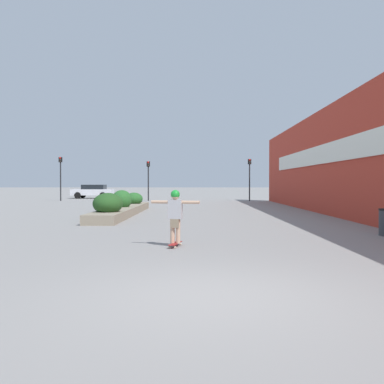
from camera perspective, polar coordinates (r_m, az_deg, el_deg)
The scene contains 10 objects.
ground_plane at distance 6.08m, azimuth 3.45°, elevation -13.65°, with size 300.00×300.00×0.00m, color gray.
building_wall_right at distance 19.16m, azimuth 20.88°, elevation 4.41°, with size 0.67×39.25×5.31m.
planter_box at distance 21.10m, azimuth -9.33°, elevation -1.99°, with size 1.28×11.11×1.21m.
skateboard at distance 10.55m, azimuth -2.25°, elevation -6.92°, with size 0.32×0.80×0.09m.
skateboarder at distance 10.47m, azimuth -2.25°, elevation -2.53°, with size 1.21×0.33×1.30m.
car_leftmost at distance 44.80m, azimuth -13.08°, elevation 0.13°, with size 4.09×2.05×1.40m.
car_center_left at distance 45.10m, azimuth 17.70°, elevation 0.13°, with size 4.62×1.93×1.42m.
traffic_light_left at distance 37.65m, azimuth -5.85°, elevation 2.41°, with size 0.28×0.30×3.46m.
traffic_light_right at distance 37.57m, azimuth 7.68°, elevation 2.59°, with size 0.28×0.30×3.66m.
traffic_light_far_left at distance 39.31m, azimuth -17.13°, elevation 2.64°, with size 0.28×0.30×3.85m.
Camera 1 is at (-0.28, -5.87, 1.56)m, focal length 40.00 mm.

